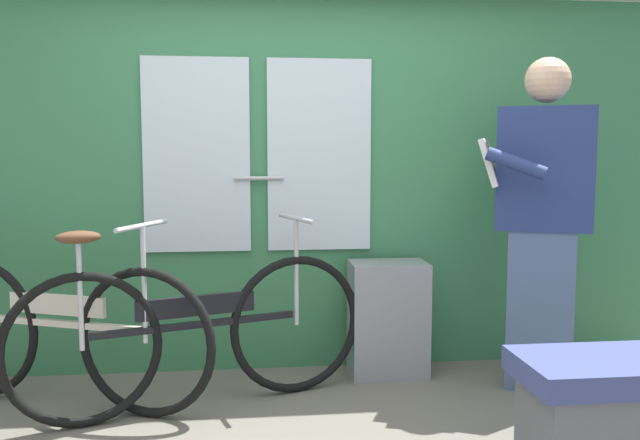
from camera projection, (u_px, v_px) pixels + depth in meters
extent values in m
cube|color=#387A4C|center=(293.00, 185.00, 3.83)|extent=(4.61, 0.08, 2.17)
cube|color=silver|center=(197.00, 155.00, 3.71)|extent=(0.60, 0.02, 1.10)
cube|color=silver|center=(319.00, 155.00, 3.78)|extent=(0.60, 0.02, 1.10)
cylinder|color=#B2B2B7|center=(259.00, 178.00, 3.74)|extent=(0.28, 0.02, 0.02)
torus|color=black|center=(297.00, 324.00, 3.46)|extent=(0.71, 0.28, 0.73)
torus|color=black|center=(82.00, 350.00, 3.01)|extent=(0.71, 0.28, 0.73)
cube|color=black|center=(197.00, 325.00, 3.23)|extent=(0.98, 0.36, 0.03)
cube|color=black|center=(196.00, 306.00, 3.22)|extent=(0.57, 0.22, 0.10)
cylinder|color=#B7B7BC|center=(80.00, 294.00, 2.99)|extent=(0.02, 0.02, 0.53)
ellipsoid|color=brown|center=(78.00, 237.00, 2.96)|extent=(0.22, 0.15, 0.06)
cylinder|color=#B7B7BC|center=(296.00, 272.00, 3.44)|extent=(0.02, 0.02, 0.57)
cylinder|color=#B7B7BC|center=(296.00, 219.00, 3.41)|extent=(0.16, 0.42, 0.02)
torus|color=black|center=(146.00, 343.00, 3.13)|extent=(0.70, 0.32, 0.73)
cube|color=beige|center=(58.00, 323.00, 3.26)|extent=(0.88, 0.38, 0.03)
cube|color=beige|center=(57.00, 304.00, 3.25)|extent=(0.51, 0.23, 0.10)
cylinder|color=#B7B7BC|center=(144.00, 285.00, 3.10)|extent=(0.02, 0.02, 0.57)
cylinder|color=#B7B7BC|center=(142.00, 226.00, 3.07)|extent=(0.19, 0.42, 0.02)
cube|color=slate|center=(540.00, 310.00, 3.51)|extent=(0.38, 0.30, 0.86)
cube|color=navy|center=(545.00, 169.00, 3.43)|extent=(0.53, 0.38, 0.65)
sphere|color=tan|center=(548.00, 80.00, 3.39)|extent=(0.23, 0.23, 0.23)
cube|color=silver|center=(490.00, 163.00, 3.52)|extent=(0.24, 0.35, 0.26)
cylinder|color=navy|center=(516.00, 163.00, 3.27)|extent=(0.31, 0.19, 0.17)
cylinder|color=navy|center=(518.00, 162.00, 3.68)|extent=(0.31, 0.19, 0.17)
cube|color=gray|center=(388.00, 318.00, 3.75)|extent=(0.44, 0.28, 0.65)
cube|color=#3D477F|center=(606.00, 370.00, 2.64)|extent=(0.70, 0.44, 0.10)
cube|color=slate|center=(603.00, 423.00, 2.66)|extent=(0.60, 0.36, 0.35)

